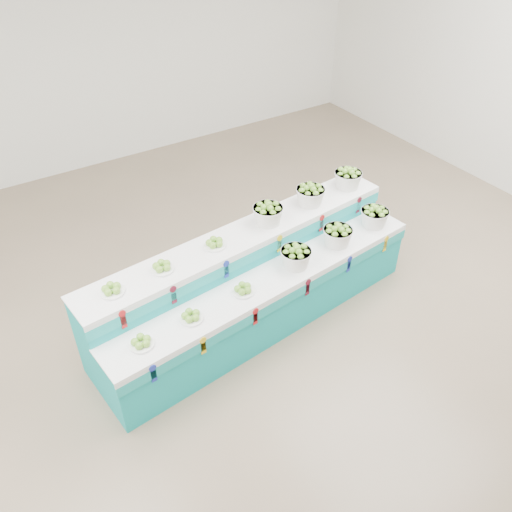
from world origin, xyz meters
name	(u,v)px	position (x,y,z in m)	size (l,w,h in m)	color
ground	(260,348)	(0.00, 0.00, 0.00)	(10.00, 10.00, 0.00)	#756450
back_wall	(76,41)	(0.00, 5.00, 2.00)	(10.00, 10.00, 0.00)	silver
display_stand	(256,282)	(0.23, 0.44, 0.51)	(3.80, 0.98, 1.02)	#12A2A5
plate_lower_left	(141,342)	(-1.23, 0.06, 0.77)	(0.23, 0.23, 0.10)	white
plate_lower_mid	(191,316)	(-0.71, 0.11, 0.77)	(0.23, 0.23, 0.10)	white
plate_lower_right	(243,289)	(-0.09, 0.17, 0.77)	(0.23, 0.23, 0.10)	white
basket_lower_left	(296,256)	(0.60, 0.24, 0.84)	(0.33, 0.33, 0.24)	silver
basket_lower_mid	(338,235)	(1.22, 0.31, 0.84)	(0.33, 0.33, 0.24)	silver
basket_lower_right	(374,216)	(1.83, 0.37, 0.84)	(0.33, 0.33, 0.24)	silver
plate_upper_left	(112,289)	(-1.28, 0.52, 1.07)	(0.23, 0.23, 0.10)	white
plate_upper_mid	(162,266)	(-0.76, 0.58, 1.07)	(0.23, 0.23, 0.10)	white
plate_upper_right	(215,243)	(-0.14, 0.64, 1.07)	(0.23, 0.23, 0.10)	white
basket_upper_left	(268,213)	(0.56, 0.71, 1.14)	(0.33, 0.33, 0.24)	silver
basket_upper_mid	(310,195)	(1.18, 0.78, 1.14)	(0.33, 0.33, 0.24)	silver
basket_upper_right	(348,178)	(1.78, 0.84, 1.14)	(0.33, 0.33, 0.24)	silver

